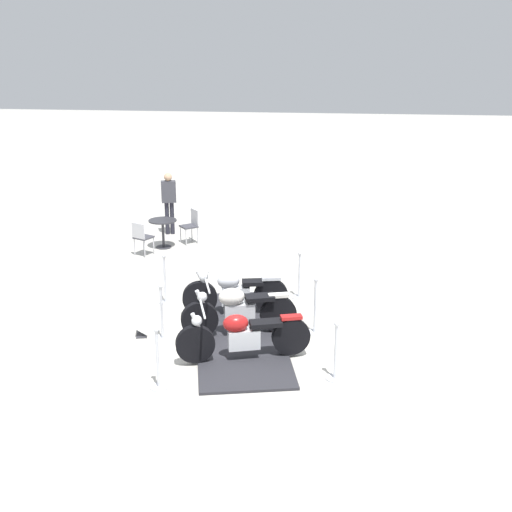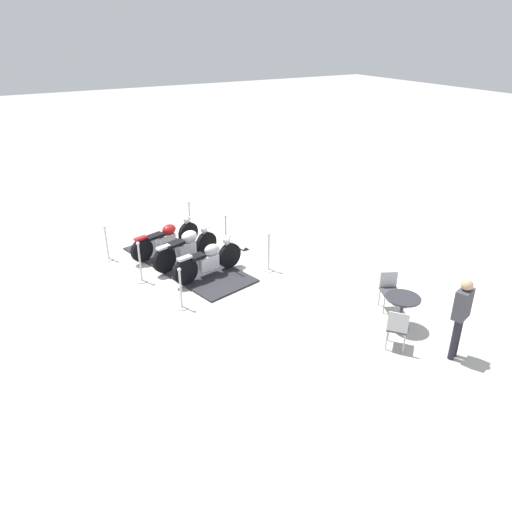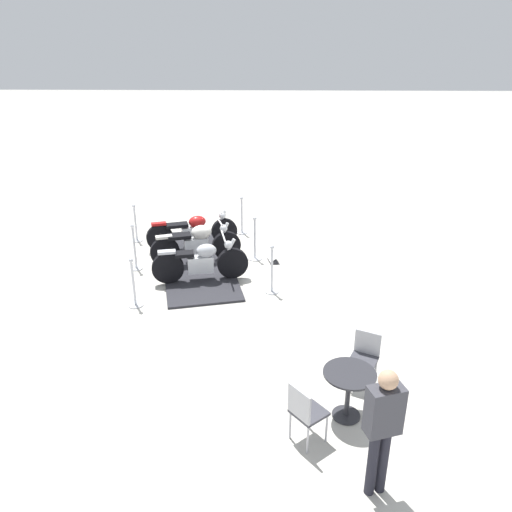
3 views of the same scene
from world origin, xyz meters
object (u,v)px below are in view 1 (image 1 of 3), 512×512
at_px(stanchion_left_front, 299,283).
at_px(cafe_chair_near_table, 191,224).
at_px(motorcycle_cream, 238,310).
at_px(stanchion_left_mid, 315,313).
at_px(motorcycle_chrome, 234,292).
at_px(motorcycle_maroon, 242,335).
at_px(bystander_person, 169,198).
at_px(info_placard, 142,332).
at_px(stanchion_left_rear, 335,360).
at_px(stanchion_right_rear, 158,367).
at_px(cafe_table, 163,227).
at_px(cafe_chair_across_table, 142,236).
at_px(stanchion_right_front, 165,286).
at_px(stanchion_right_mid, 162,323).

height_order(stanchion_left_front, cafe_chair_near_table, stanchion_left_front).
xyz_separation_m(motorcycle_cream, stanchion_left_mid, (-0.33, 1.39, -0.13)).
relative_size(motorcycle_chrome, motorcycle_maroon, 0.93).
bearing_deg(motorcycle_chrome, bystander_person, -75.45).
distance_m(motorcycle_chrome, motorcycle_cream, 0.97).
bearing_deg(info_placard, motorcycle_cream, -98.16).
bearing_deg(bystander_person, stanchion_left_rear, 13.79).
bearing_deg(motorcycle_chrome, stanchion_left_mid, 147.12).
bearing_deg(stanchion_right_rear, stanchion_left_front, 154.51).
bearing_deg(bystander_person, cafe_table, -10.58).
bearing_deg(cafe_chair_across_table, stanchion_right_front, -129.75).
bearing_deg(stanchion_left_mid, stanchion_left_front, -166.90).
xyz_separation_m(stanchion_right_rear, stanchion_left_mid, (-2.35, 2.33, 0.03)).
distance_m(stanchion_left_front, stanchion_right_front, 2.81).
height_order(info_placard, cafe_chair_near_table, cafe_chair_near_table).
distance_m(stanchion_right_rear, info_placard, 2.07).
relative_size(stanchion_right_front, info_placard, 2.67).
bearing_deg(stanchion_left_mid, motorcycle_maroon, -42.71).
height_order(motorcycle_maroon, stanchion_left_mid, stanchion_left_mid).
relative_size(stanchion_left_rear, cafe_chair_near_table, 1.11).
relative_size(stanchion_left_front, stanchion_right_front, 0.97).
height_order(stanchion_right_mid, cafe_table, stanchion_right_mid).
bearing_deg(stanchion_left_front, stanchion_left_rear, 13.10).
bearing_deg(motorcycle_maroon, bystander_person, -84.24).
bearing_deg(bystander_person, stanchion_right_rear, -4.09).
bearing_deg(stanchion_left_mid, stanchion_left_rear, 13.10).
bearing_deg(stanchion_right_rear, stanchion_left_rear, 103.10).
relative_size(motorcycle_maroon, stanchion_right_mid, 2.06).
height_order(cafe_table, cafe_chair_near_table, cafe_chair_near_table).
distance_m(stanchion_left_rear, info_placard, 3.79).
xyz_separation_m(stanchion_right_front, cafe_chair_across_table, (-3.00, -1.40, 0.14)).
bearing_deg(stanchion_right_front, stanchion_left_mid, 71.02).
distance_m(stanchion_left_rear, cafe_chair_near_table, 8.08).
xyz_separation_m(stanchion_right_mid, stanchion_right_front, (-1.71, -0.40, 0.05)).
bearing_deg(stanchion_left_rear, motorcycle_cream, -127.79).
relative_size(stanchion_left_front, cafe_table, 1.38).
bearing_deg(bystander_person, stanchion_right_front, -3.95).
bearing_deg(motorcycle_cream, cafe_chair_across_table, -71.78).
xyz_separation_m(stanchion_left_front, cafe_chair_across_table, (-2.37, -4.13, 0.17)).
relative_size(stanchion_left_mid, info_placard, 2.75).
height_order(stanchion_left_mid, stanchion_left_front, stanchion_left_mid).
xyz_separation_m(motorcycle_maroon, cafe_table, (-6.09, -3.01, 0.08)).
bearing_deg(motorcycle_cream, bystander_person, -82.66).
xyz_separation_m(stanchion_left_front, stanchion_right_front, (0.64, -2.73, 0.03)).
height_order(motorcycle_chrome, motorcycle_cream, motorcycle_chrome).
height_order(motorcycle_cream, stanchion_right_mid, stanchion_right_mid).
height_order(stanchion_left_mid, bystander_person, bystander_person).
xyz_separation_m(motorcycle_cream, info_placard, (0.15, -1.78, -0.46)).
bearing_deg(stanchion_left_rear, cafe_chair_across_table, -139.61).
relative_size(motorcycle_maroon, stanchion_right_rear, 2.14).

